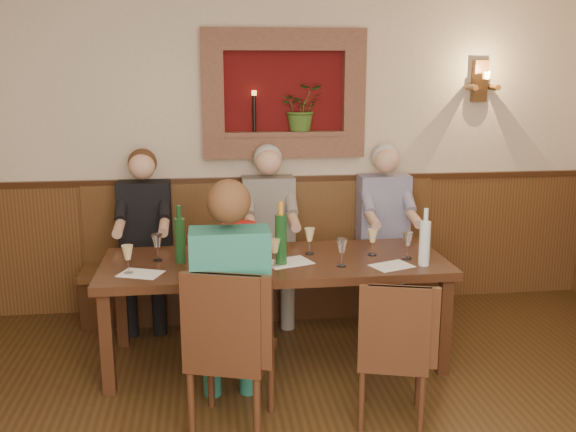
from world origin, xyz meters
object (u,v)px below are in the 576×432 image
(wine_bottle_green_a, at_px, (281,238))
(chair_near_left, at_px, (231,382))
(person_chair_front, at_px, (231,323))
(dining_table, at_px, (275,270))
(chair_near_right, at_px, (391,379))
(person_bench_mid, at_px, (270,247))
(person_bench_right, at_px, (385,244))
(bench, at_px, (263,275))
(spittoon_bucket, at_px, (239,242))
(water_bottle, at_px, (425,242))
(person_bench_left, at_px, (146,253))
(wine_bottle_green_b, at_px, (180,239))

(wine_bottle_green_a, bearing_deg, chair_near_left, -116.33)
(person_chair_front, relative_size, wine_bottle_green_a, 3.38)
(dining_table, xyz_separation_m, chair_near_right, (0.60, -0.91, -0.41))
(dining_table, height_order, wine_bottle_green_a, wine_bottle_green_a)
(person_chair_front, bearing_deg, person_bench_mid, 76.45)
(person_bench_right, height_order, person_chair_front, person_chair_front)
(person_chair_front, distance_m, wine_bottle_green_a, 0.83)
(bench, height_order, chair_near_right, bench)
(dining_table, height_order, person_chair_front, person_chair_front)
(person_bench_mid, relative_size, person_bench_right, 1.01)
(dining_table, relative_size, chair_near_right, 2.68)
(spittoon_bucket, bearing_deg, chair_near_left, -96.75)
(bench, xyz_separation_m, person_chair_front, (-0.34, -1.72, 0.29))
(chair_near_left, xyz_separation_m, chair_near_right, (0.95, -0.03, -0.03))
(chair_near_left, bearing_deg, wine_bottle_green_a, 81.23)
(chair_near_right, relative_size, water_bottle, 2.26)
(chair_near_left, height_order, chair_near_right, chair_near_left)
(person_bench_left, xyz_separation_m, water_bottle, (1.96, -1.09, 0.32))
(wine_bottle_green_a, relative_size, water_bottle, 1.11)
(bench, relative_size, person_bench_right, 2.07)
(chair_near_right, height_order, person_bench_mid, person_bench_mid)
(spittoon_bucket, bearing_deg, chair_near_right, -46.86)
(chair_near_left, relative_size, chair_near_right, 1.12)
(bench, xyz_separation_m, water_bottle, (0.99, -1.20, 0.59))
(wine_bottle_green_a, relative_size, wine_bottle_green_b, 1.09)
(chair_near_right, bearing_deg, chair_near_left, -166.29)
(dining_table, bearing_deg, bench, 90.00)
(chair_near_left, distance_m, wine_bottle_green_a, 1.07)
(chair_near_right, bearing_deg, spittoon_bucket, 148.86)
(wine_bottle_green_a, bearing_deg, person_bench_right, 43.27)
(chair_near_left, bearing_deg, spittoon_bucket, 100.81)
(spittoon_bucket, xyz_separation_m, water_bottle, (1.24, -0.25, 0.03))
(chair_near_left, relative_size, spittoon_bucket, 3.67)
(dining_table, relative_size, wine_bottle_green_a, 5.48)
(chair_near_right, xyz_separation_m, person_bench_right, (0.44, 1.75, 0.34))
(bench, height_order, person_bench_right, person_bench_right)
(bench, bearing_deg, chair_near_right, -72.15)
(dining_table, distance_m, wine_bottle_green_a, 0.28)
(person_bench_left, distance_m, wine_bottle_green_a, 1.42)
(person_bench_left, bearing_deg, dining_table, -40.80)
(bench, relative_size, chair_near_right, 3.35)
(person_bench_left, bearing_deg, bench, 6.24)
(chair_near_left, height_order, wine_bottle_green_a, wine_bottle_green_a)
(dining_table, height_order, chair_near_left, chair_near_left)
(dining_table, height_order, person_bench_mid, person_bench_mid)
(chair_near_left, height_order, spittoon_bucket, spittoon_bucket)
(dining_table, distance_m, person_bench_left, 1.28)
(dining_table, xyz_separation_m, bench, (0.00, 0.94, -0.35))
(dining_table, height_order, water_bottle, water_bottle)
(bench, height_order, wine_bottle_green_a, wine_bottle_green_a)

